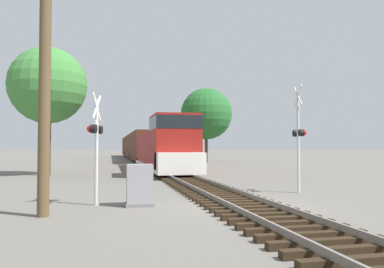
# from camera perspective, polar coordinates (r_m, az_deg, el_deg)

# --- Properties ---
(ground_plane) EXTENTS (400.00, 400.00, 0.00)m
(ground_plane) POSITION_cam_1_polar(r_m,az_deg,el_deg) (12.78, 7.37, -10.95)
(ground_plane) COLOR #666059
(rail_track_bed) EXTENTS (2.60, 160.00, 0.31)m
(rail_track_bed) POSITION_cam_1_polar(r_m,az_deg,el_deg) (12.76, 7.36, -10.35)
(rail_track_bed) COLOR black
(rail_track_bed) RESTS_ON ground
(freight_train) EXTENTS (3.00, 65.27, 4.14)m
(freight_train) POSITION_cam_1_polar(r_m,az_deg,el_deg) (54.95, -8.00, -1.95)
(freight_train) COLOR maroon
(freight_train) RESTS_ON ground
(crossing_signal_near) EXTENTS (0.52, 1.01, 3.83)m
(crossing_signal_near) POSITION_cam_1_polar(r_m,az_deg,el_deg) (13.27, -14.44, -0.41)
(crossing_signal_near) COLOR silver
(crossing_signal_near) RESTS_ON ground
(crossing_signal_far) EXTENTS (0.43, 1.01, 4.68)m
(crossing_signal_far) POSITION_cam_1_polar(r_m,az_deg,el_deg) (17.00, 15.96, -0.03)
(crossing_signal_far) COLOR silver
(crossing_signal_far) RESTS_ON ground
(relay_cabinet) EXTENTS (0.94, 0.70, 1.41)m
(relay_cabinet) POSITION_cam_1_polar(r_m,az_deg,el_deg) (12.87, -7.99, -7.77)
(relay_cabinet) COLOR slate
(relay_cabinet) RESTS_ON ground
(utility_pole) EXTENTS (1.80, 0.33, 8.09)m
(utility_pole) POSITION_cam_1_polar(r_m,az_deg,el_deg) (11.77, -21.51, 8.66)
(utility_pole) COLOR brown
(utility_pole) RESTS_ON ground
(tree_far_right) EXTENTS (5.37, 5.37, 9.00)m
(tree_far_right) POSITION_cam_1_polar(r_m,az_deg,el_deg) (28.33, -21.11, 6.87)
(tree_far_right) COLOR #473521
(tree_far_right) RESTS_ON ground
(tree_mid_background) EXTENTS (6.68, 6.68, 9.63)m
(tree_mid_background) POSITION_cam_1_polar(r_m,az_deg,el_deg) (48.68, 2.19, 3.08)
(tree_mid_background) COLOR #473521
(tree_mid_background) RESTS_ON ground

